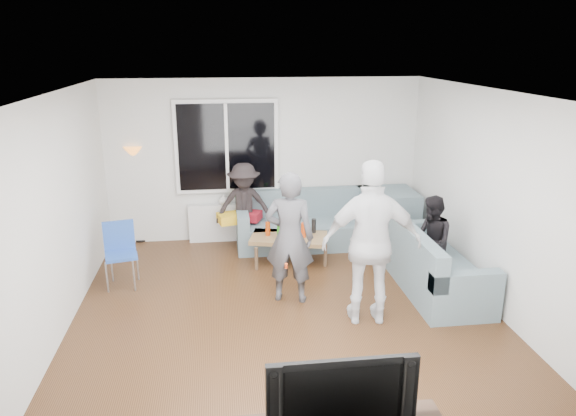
{
  "coord_description": "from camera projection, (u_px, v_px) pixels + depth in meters",
  "views": [
    {
      "loc": [
        -0.72,
        -5.69,
        3.1
      ],
      "look_at": [
        0.1,
        0.6,
        1.15
      ],
      "focal_mm": 33.46,
      "sensor_mm": 36.0,
      "label": 1
    }
  ],
  "objects": [
    {
      "name": "floor",
      "position": [
        286.0,
        316.0,
        6.4
      ],
      "size": [
        5.0,
        5.5,
        0.04
      ],
      "primitive_type": "cube",
      "color": "#56351C",
      "rests_on": "ground"
    },
    {
      "name": "ceiling",
      "position": [
        286.0,
        91.0,
        5.63
      ],
      "size": [
        5.0,
        5.5,
        0.04
      ],
      "primitive_type": "cube",
      "color": "white",
      "rests_on": "ground"
    },
    {
      "name": "wall_back",
      "position": [
        265.0,
        160.0,
        8.64
      ],
      "size": [
        5.0,
        0.04,
        2.6
      ],
      "primitive_type": "cube",
      "color": "silver",
      "rests_on": "ground"
    },
    {
      "name": "wall_front",
      "position": [
        341.0,
        341.0,
        3.39
      ],
      "size": [
        5.0,
        0.04,
        2.6
      ],
      "primitive_type": "cube",
      "color": "silver",
      "rests_on": "ground"
    },
    {
      "name": "wall_left",
      "position": [
        51.0,
        220.0,
        5.7
      ],
      "size": [
        0.04,
        5.5,
        2.6
      ],
      "primitive_type": "cube",
      "color": "silver",
      "rests_on": "ground"
    },
    {
      "name": "wall_right",
      "position": [
        498.0,
        203.0,
        6.33
      ],
      "size": [
        0.04,
        5.5,
        2.6
      ],
      "primitive_type": "cube",
      "color": "silver",
      "rests_on": "ground"
    },
    {
      "name": "window_frame",
      "position": [
        227.0,
        147.0,
        8.42
      ],
      "size": [
        1.62,
        0.06,
        1.47
      ],
      "primitive_type": "cube",
      "color": "white",
      "rests_on": "wall_back"
    },
    {
      "name": "window_glass",
      "position": [
        227.0,
        147.0,
        8.38
      ],
      "size": [
        1.5,
        0.02,
        1.35
      ],
      "primitive_type": "cube",
      "color": "black",
      "rests_on": "window_frame"
    },
    {
      "name": "window_mullion",
      "position": [
        227.0,
        147.0,
        8.37
      ],
      "size": [
        0.05,
        0.03,
        1.35
      ],
      "primitive_type": "cube",
      "color": "white",
      "rests_on": "window_frame"
    },
    {
      "name": "radiator",
      "position": [
        229.0,
        222.0,
        8.74
      ],
      "size": [
        1.3,
        0.12,
        0.62
      ],
      "primitive_type": "cube",
      "color": "silver",
      "rests_on": "floor"
    },
    {
      "name": "potted_plant",
      "position": [
        240.0,
        193.0,
        8.59
      ],
      "size": [
        0.21,
        0.17,
        0.36
      ],
      "primitive_type": "imported",
      "rotation": [
        0.0,
        0.0,
        0.06
      ],
      "color": "#2D7231",
      "rests_on": "radiator"
    },
    {
      "name": "vase",
      "position": [
        223.0,
        200.0,
        8.59
      ],
      "size": [
        0.17,
        0.17,
        0.17
      ],
      "primitive_type": "imported",
      "rotation": [
        0.0,
        0.0,
        0.07
      ],
      "color": "silver",
      "rests_on": "radiator"
    },
    {
      "name": "sofa_back_section",
      "position": [
        309.0,
        220.0,
        8.5
      ],
      "size": [
        2.3,
        0.85,
        0.85
      ],
      "primitive_type": null,
      "color": "slate",
      "rests_on": "floor"
    },
    {
      "name": "sofa_right_section",
      "position": [
        435.0,
        258.0,
        6.99
      ],
      "size": [
        2.0,
        0.85,
        0.85
      ],
      "primitive_type": null,
      "rotation": [
        0.0,
        0.0,
        1.57
      ],
      "color": "slate",
      "rests_on": "floor"
    },
    {
      "name": "sofa_corner",
      "position": [
        387.0,
        216.0,
        8.66
      ],
      "size": [
        0.85,
        0.85,
        0.85
      ],
      "primitive_type": "cube",
      "color": "slate",
      "rests_on": "floor"
    },
    {
      "name": "cushion_yellow",
      "position": [
        231.0,
        218.0,
        8.31
      ],
      "size": [
        0.45,
        0.4,
        0.14
      ],
      "primitive_type": "cube",
      "rotation": [
        0.0,
        0.0,
        0.25
      ],
      "color": "gold",
      "rests_on": "sofa_back_section"
    },
    {
      "name": "cushion_red",
      "position": [
        249.0,
        216.0,
        8.42
      ],
      "size": [
        0.45,
        0.41,
        0.13
      ],
      "primitive_type": "cube",
      "rotation": [
        0.0,
        0.0,
        -0.38
      ],
      "color": "maroon",
      "rests_on": "sofa_back_section"
    },
    {
      "name": "coffee_table",
      "position": [
        289.0,
        249.0,
        7.91
      ],
      "size": [
        1.21,
        0.85,
        0.4
      ],
      "primitive_type": "cube",
      "rotation": [
        0.0,
        0.0,
        -0.24
      ],
      "color": "olive",
      "rests_on": "floor"
    },
    {
      "name": "pitcher",
      "position": [
        287.0,
        232.0,
        7.78
      ],
      "size": [
        0.17,
        0.17,
        0.17
      ],
      "primitive_type": "cylinder",
      "color": "maroon",
      "rests_on": "coffee_table"
    },
    {
      "name": "side_chair",
      "position": [
        121.0,
        256.0,
        7.04
      ],
      "size": [
        0.48,
        0.48,
        0.86
      ],
      "primitive_type": null,
      "rotation": [
        0.0,
        0.0,
        0.22
      ],
      "color": "#2750AC",
      "rests_on": "floor"
    },
    {
      "name": "floor_lamp",
      "position": [
        137.0,
        195.0,
        8.58
      ],
      "size": [
        0.32,
        0.32,
        1.56
      ],
      "primitive_type": null,
      "color": "orange",
      "rests_on": "floor"
    },
    {
      "name": "player_left",
      "position": [
        290.0,
        238.0,
        6.55
      ],
      "size": [
        0.69,
        0.54,
        1.66
      ],
      "primitive_type": "imported",
      "rotation": [
        0.0,
        0.0,
        2.88
      ],
      "color": "#4A4A4F",
      "rests_on": "floor"
    },
    {
      "name": "player_right",
      "position": [
        372.0,
        244.0,
        6.01
      ],
      "size": [
        1.16,
        0.59,
        1.91
      ],
      "primitive_type": "imported",
      "rotation": [
        0.0,
        0.0,
        3.03
      ],
      "color": "silver",
      "rests_on": "floor"
    },
    {
      "name": "spectator_right",
      "position": [
        431.0,
        241.0,
        7.08
      ],
      "size": [
        0.48,
        0.6,
        1.21
      ],
      "primitive_type": "imported",
      "rotation": [
        0.0,
        0.0,
        -1.61
      ],
      "color": "black",
      "rests_on": "floor"
    },
    {
      "name": "spectator_back",
      "position": [
        244.0,
        206.0,
        8.33
      ],
      "size": [
        0.88,
        0.51,
        1.36
      ],
      "primitive_type": "imported",
      "rotation": [
        0.0,
        0.0,
        -0.01
      ],
      "color": "black",
      "rests_on": "floor"
    },
    {
      "name": "television",
      "position": [
        339.0,
        389.0,
        3.82
      ],
      "size": [
        1.07,
        0.14,
        0.61
      ],
      "primitive_type": "imported",
      "color": "black",
      "rests_on": "tv_console"
    },
    {
      "name": "bottle_e",
      "position": [
        314.0,
        226.0,
        7.96
      ],
      "size": [
        0.07,
        0.07,
        0.21
      ],
      "primitive_type": "cylinder",
      "color": "black",
      "rests_on": "coffee_table"
    },
    {
      "name": "bottle_d",
      "position": [
        303.0,
        230.0,
        7.77
      ],
      "size": [
        0.07,
        0.07,
        0.22
      ],
      "primitive_type": "cylinder",
      "color": "#DE4713",
      "rests_on": "coffee_table"
    },
    {
      "name": "bottle_a",
      "position": [
        268.0,
        229.0,
        7.85
      ],
      "size": [
        0.07,
        0.07,
        0.21
      ],
      "primitive_type": "cylinder",
      "color": "#C6400B",
      "rests_on": "coffee_table"
    },
    {
      "name": "bottle_b",
      "position": [
        280.0,
        231.0,
        7.69
      ],
      "size": [
        0.08,
        0.08,
        0.25
      ],
      "primitive_type": "cylinder",
      "color": "#27961B",
      "rests_on": "coffee_table"
    }
  ]
}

